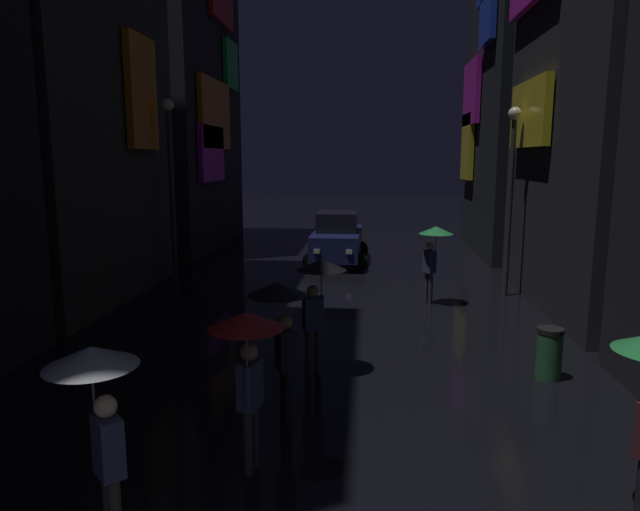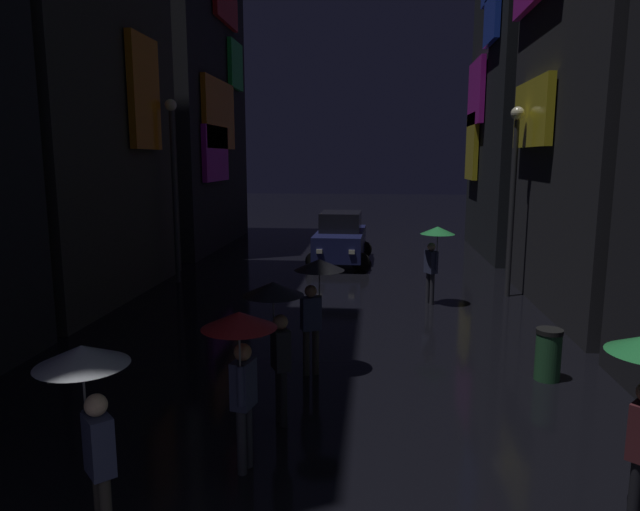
% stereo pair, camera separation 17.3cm
% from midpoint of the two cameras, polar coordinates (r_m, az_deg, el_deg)
% --- Properties ---
extents(building_left_far, '(4.25, 8.94, 13.71)m').
position_cam_midpoint_polar(building_left_far, '(26.56, -14.71, 15.83)').
color(building_left_far, '#232328').
rests_on(building_left_far, ground).
extents(building_right_far, '(4.25, 7.18, 14.71)m').
position_cam_midpoint_polar(building_right_far, '(25.14, 20.29, 17.08)').
color(building_right_far, black).
rests_on(building_right_far, ground).
extents(pedestrian_midstreet_centre_black, '(0.90, 0.90, 2.12)m').
position_cam_midpoint_polar(pedestrian_midstreet_centre_black, '(10.18, -0.63, -2.90)').
color(pedestrian_midstreet_centre_black, '#38332D').
rests_on(pedestrian_midstreet_centre_black, ground).
extents(pedestrian_foreground_left_green, '(0.90, 0.90, 2.12)m').
position_cam_midpoint_polar(pedestrian_foreground_left_green, '(15.37, 11.00, 1.23)').
color(pedestrian_foreground_left_green, '#2D2D38').
rests_on(pedestrian_foreground_left_green, ground).
extents(pedestrian_near_crossing_clear, '(0.90, 0.90, 2.12)m').
position_cam_midpoint_polar(pedestrian_near_crossing_clear, '(6.06, -22.19, -12.57)').
color(pedestrian_near_crossing_clear, '#38332D').
rests_on(pedestrian_near_crossing_clear, ground).
extents(pedestrian_far_right_black, '(0.90, 0.90, 2.12)m').
position_cam_midpoint_polar(pedestrian_far_right_black, '(8.35, -4.63, -5.76)').
color(pedestrian_far_right_black, black).
rests_on(pedestrian_far_right_black, ground).
extents(pedestrian_foreground_right_red, '(0.90, 0.90, 2.12)m').
position_cam_midpoint_polar(pedestrian_foreground_right_red, '(6.94, -7.99, -9.08)').
color(pedestrian_foreground_right_red, '#2D2D38').
rests_on(pedestrian_foreground_right_red, ground).
extents(car_distant, '(2.32, 4.18, 1.92)m').
position_cam_midpoint_polar(car_distant, '(21.24, 1.53, 1.70)').
color(car_distant, navy).
rests_on(car_distant, ground).
extents(streetlamp_right_far, '(0.36, 0.36, 5.26)m').
position_cam_midpoint_polar(streetlamp_right_far, '(16.75, 18.30, 7.26)').
color(streetlamp_right_far, '#2D2D33').
rests_on(streetlamp_right_far, ground).
extents(streetlamp_left_far, '(0.36, 0.36, 5.65)m').
position_cam_midpoint_polar(streetlamp_left_far, '(18.27, -14.97, 8.24)').
color(streetlamp_left_far, '#2D2D33').
rests_on(streetlamp_left_far, ground).
extents(trash_bin, '(0.46, 0.46, 0.93)m').
position_cam_midpoint_polar(trash_bin, '(11.02, 21.52, -9.08)').
color(trash_bin, '#265933').
rests_on(trash_bin, ground).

